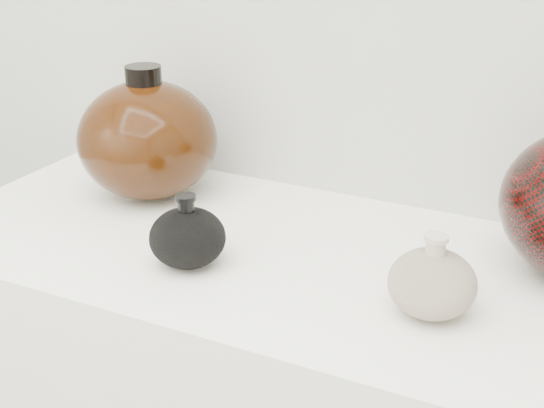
% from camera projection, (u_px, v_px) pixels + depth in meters
% --- Properties ---
extents(black_gourd_vase, '(0.12, 0.12, 0.11)m').
position_uv_depth(black_gourd_vase, '(187.00, 237.00, 1.07)').
color(black_gourd_vase, black).
rests_on(black_gourd_vase, display_counter).
extents(cream_gourd_vase, '(0.13, 0.13, 0.11)m').
position_uv_depth(cream_gourd_vase, '(432.00, 283.00, 0.94)').
color(cream_gourd_vase, beige).
rests_on(cream_gourd_vase, display_counter).
extents(left_round_pot, '(0.26, 0.26, 0.23)m').
position_uv_depth(left_round_pot, '(148.00, 139.00, 1.29)').
color(left_round_pot, black).
rests_on(left_round_pot, display_counter).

